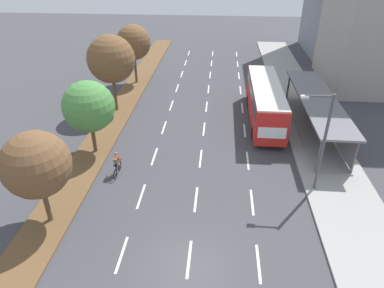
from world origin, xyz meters
name	(u,v)px	position (x,y,z in m)	size (l,w,h in m)	color
ground_plane	(188,267)	(0.00, 0.00, 0.00)	(140.00, 140.00, 0.00)	#424247
median_strip	(125,102)	(-8.30, 20.00, 0.06)	(2.60, 52.00, 0.12)	brown
sidewalk_right	(301,108)	(9.25, 20.00, 0.07)	(4.50, 52.00, 0.15)	#9E9E99
lane_divider_left	(168,116)	(-3.50, 17.29, 0.00)	(0.14, 45.57, 0.01)	white
lane_divider_center	(205,117)	(0.00, 17.29, 0.00)	(0.14, 45.57, 0.01)	white
lane_divider_right	(243,118)	(3.50, 17.29, 0.00)	(0.14, 45.57, 0.01)	white
bus_shelter	(319,111)	(9.53, 15.27, 1.86)	(2.90, 14.01, 2.86)	gray
bus	(265,99)	(5.25, 17.11, 2.07)	(2.54, 11.29, 3.37)	red
cyclist	(117,165)	(-5.62, 7.59, 0.79)	(0.46, 1.82, 1.71)	black
median_tree_nearest	(36,165)	(-8.21, 2.63, 3.90)	(3.65, 3.65, 5.62)	brown
median_tree_second	(89,107)	(-8.10, 10.33, 3.82)	(3.74, 3.74, 5.58)	brown
median_tree_third	(111,59)	(-8.55, 18.03, 5.00)	(4.29, 4.29, 7.03)	brown
median_tree_fourth	(133,43)	(-8.35, 25.73, 4.61)	(3.77, 3.77, 6.39)	brown
streetlight	(322,137)	(7.42, 6.93, 3.89)	(1.91, 0.24, 6.50)	#4C4C51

